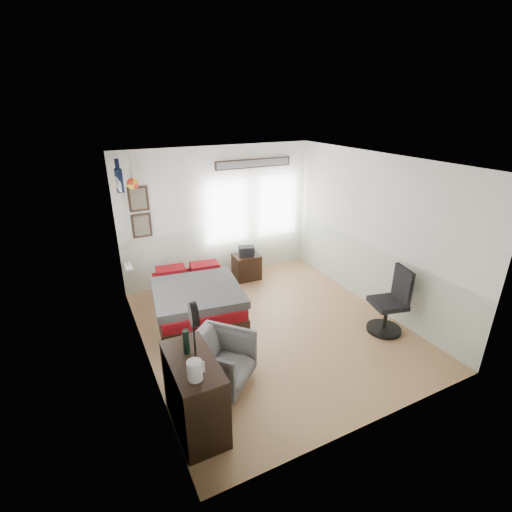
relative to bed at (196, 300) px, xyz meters
The scene contains 12 objects.
ground_plane 1.39m from the bed, 43.07° to the right, with size 4.00×4.50×0.01m, color #A58051.
room_shell 1.76m from the bed, 38.97° to the right, with size 4.02×4.52×2.71m.
wall_decor 2.08m from the bed, 96.29° to the left, with size 3.55×1.32×1.44m.
bed is the anchor object (origin of this frame).
dresser 2.41m from the bed, 108.21° to the right, with size 0.48×1.00×0.90m, color black.
armchair 1.79m from the bed, 97.88° to the right, with size 0.75×0.77×0.70m, color slate.
nightstand 1.69m from the bed, 34.03° to the left, with size 0.53×0.42×0.53m, color black.
task_chair 3.21m from the bed, 34.83° to the right, with size 0.59×0.59×1.10m.
kettle 2.78m from the bed, 107.35° to the right, with size 0.18×0.16×0.21m.
bottle 2.38m from the bed, 109.56° to the right, with size 0.07×0.07×0.29m, color black.
stand_fan 2.63m from the bed, 106.94° to the right, with size 0.10×0.28×0.69m.
black_bag 1.72m from the bed, 34.03° to the left, with size 0.32×0.21×0.19m, color black.
Camera 1 is at (-2.56, -4.54, 3.45)m, focal length 26.00 mm.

